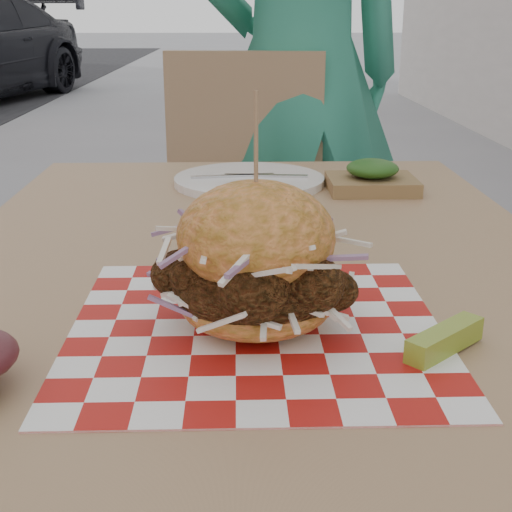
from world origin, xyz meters
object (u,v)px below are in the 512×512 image
object	(u,v)px
patio_table	(255,312)
patio_chair	(251,210)
sandwich	(256,266)
diner	(299,74)

from	to	relation	value
patio_table	patio_chair	distance (m)	0.95
patio_chair	sandwich	xyz separation A→B (m)	(-0.02, -1.17, 0.26)
patio_table	sandwich	bearing A→B (deg)	-91.42
patio_chair	patio_table	bearing A→B (deg)	-82.93
sandwich	patio_chair	bearing A→B (deg)	89.06
patio_chair	sandwich	bearing A→B (deg)	-83.05
diner	patio_chair	xyz separation A→B (m)	(-0.14, -0.20, -0.33)
diner	sandwich	world-z (taller)	diner
sandwich	patio_table	bearing A→B (deg)	88.58
patio_table	sandwich	distance (m)	0.26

